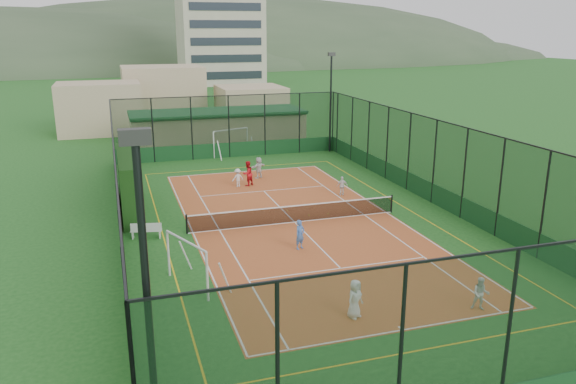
% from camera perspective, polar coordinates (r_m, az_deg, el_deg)
% --- Properties ---
extents(ground, '(300.00, 300.00, 0.00)m').
position_cam_1_polar(ground, '(30.33, 0.69, -3.11)').
color(ground, '#1C511C').
rests_on(ground, ground).
extents(court_slab, '(11.17, 23.97, 0.01)m').
position_cam_1_polar(court_slab, '(30.33, 0.69, -3.10)').
color(court_slab, '#AF4B27').
rests_on(court_slab, ground).
extents(tennis_net, '(11.67, 0.12, 1.06)m').
position_cam_1_polar(tennis_net, '(30.16, 0.70, -2.16)').
color(tennis_net, black).
rests_on(tennis_net, ground).
extents(perimeter_fence, '(18.12, 34.12, 5.00)m').
position_cam_1_polar(perimeter_fence, '(29.60, 0.71, 1.47)').
color(perimeter_fence, black).
rests_on(perimeter_fence, ground).
extents(floodlight_sw, '(0.60, 0.26, 8.25)m').
position_cam_1_polar(floodlight_sw, '(12.11, -13.88, -13.36)').
color(floodlight_sw, black).
rests_on(floodlight_sw, ground).
extents(floodlight_ne, '(0.60, 0.26, 8.25)m').
position_cam_1_polar(floodlight_ne, '(47.55, 4.35, 9.00)').
color(floodlight_ne, black).
rests_on(floodlight_ne, ground).
extents(clubhouse, '(15.20, 7.20, 3.15)m').
position_cam_1_polar(clubhouse, '(50.71, -7.15, 6.45)').
color(clubhouse, tan).
rests_on(clubhouse, ground).
extents(apartment_tower, '(15.00, 12.00, 30.00)m').
position_cam_1_polar(apartment_tower, '(111.30, -7.04, 18.60)').
color(apartment_tower, beige).
rests_on(apartment_tower, ground).
extents(distant_hills, '(200.00, 60.00, 24.00)m').
position_cam_1_polar(distant_hills, '(177.70, -14.98, 12.38)').
color(distant_hills, '#384C33').
rests_on(distant_hills, ground).
extents(hedge_left, '(1.12, 7.47, 3.27)m').
position_cam_1_polar(hedge_left, '(33.09, -15.79, 0.88)').
color(hedge_left, black).
rests_on(hedge_left, ground).
extents(white_bench, '(1.58, 0.75, 0.86)m').
position_cam_1_polar(white_bench, '(28.83, -14.22, -3.76)').
color(white_bench, white).
rests_on(white_bench, ground).
extents(futsal_goal_near, '(3.21, 2.03, 2.00)m').
position_cam_1_polar(futsal_goal_near, '(22.90, -10.24, -7.26)').
color(futsal_goal_near, white).
rests_on(futsal_goal_near, ground).
extents(futsal_goal_far, '(3.48, 2.07, 2.16)m').
position_cam_1_polar(futsal_goal_far, '(46.56, -5.83, 5.01)').
color(futsal_goal_far, white).
rests_on(futsal_goal_far, ground).
extents(child_near_left, '(0.84, 0.74, 1.45)m').
position_cam_1_polar(child_near_left, '(20.59, 6.81, -10.72)').
color(child_near_left, white).
rests_on(child_near_left, court_slab).
extents(child_near_mid, '(0.62, 0.54, 1.42)m').
position_cam_1_polar(child_near_mid, '(26.51, 1.23, -4.34)').
color(child_near_mid, '#4371BE').
rests_on(child_near_mid, court_slab).
extents(child_near_right, '(0.78, 0.74, 1.28)m').
position_cam_1_polar(child_near_right, '(22.16, 18.99, -9.75)').
color(child_near_right, silver).
rests_on(child_near_right, court_slab).
extents(child_far_left, '(0.87, 0.61, 1.23)m').
position_cam_1_polar(child_far_left, '(37.13, -5.13, 1.45)').
color(child_far_left, silver).
rests_on(child_far_left, court_slab).
extents(child_far_right, '(0.73, 0.37, 1.20)m').
position_cam_1_polar(child_far_right, '(35.28, 5.52, 0.63)').
color(child_far_right, white).
rests_on(child_far_right, court_slab).
extents(child_far_back, '(1.42, 1.05, 1.49)m').
position_cam_1_polar(child_far_back, '(39.28, -3.00, 2.51)').
color(child_far_back, silver).
rests_on(child_far_back, court_slab).
extents(coach, '(1.02, 0.96, 1.66)m').
position_cam_1_polar(coach, '(37.32, -4.12, 1.89)').
color(coach, red).
rests_on(coach, court_slab).
extents(tennis_balls, '(2.07, 1.35, 0.07)m').
position_cam_1_polar(tennis_balls, '(31.74, 2.04, -2.15)').
color(tennis_balls, '#CCE033').
rests_on(tennis_balls, court_slab).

